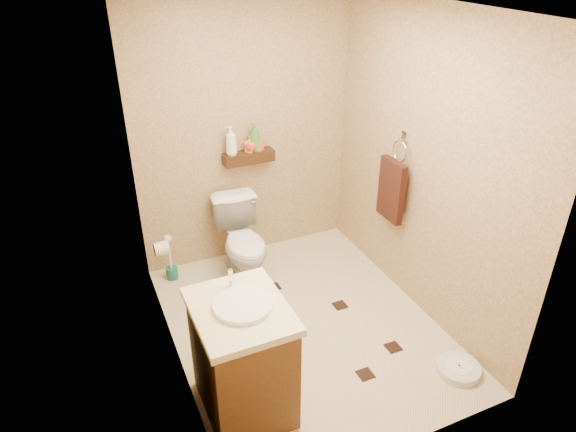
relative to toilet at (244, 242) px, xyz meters
name	(u,v)px	position (x,y,z in m)	size (l,w,h in m)	color
ground	(303,325)	(0.20, -0.83, -0.36)	(2.50, 2.50, 0.00)	beige
wall_back	(245,135)	(0.20, 0.42, 0.84)	(2.00, 0.04, 2.40)	tan
wall_front	(414,293)	(0.20, -2.08, 0.84)	(2.00, 0.04, 2.40)	tan
wall_left	(162,221)	(-0.80, -0.83, 0.84)	(0.04, 2.50, 2.40)	tan
wall_right	(423,168)	(1.20, -0.83, 0.84)	(0.04, 2.50, 2.40)	tan
ceiling	(309,7)	(0.20, -0.83, 2.04)	(2.00, 2.50, 0.02)	white
wall_shelf	(249,157)	(0.20, 0.34, 0.66)	(0.46, 0.14, 0.10)	#3D2610
floor_accents	(308,326)	(0.23, -0.86, -0.36)	(1.23, 1.34, 0.01)	black
toilet	(244,242)	(0.00, 0.00, 0.00)	(0.41, 0.71, 0.73)	white
vanity	(243,357)	(-0.50, -1.39, 0.06)	(0.56, 0.68, 0.96)	brown
bathroom_scale	(459,369)	(1.00, -1.74, -0.33)	(0.36, 0.36, 0.06)	silver
toilet_brush	(171,263)	(-0.62, 0.24, -0.20)	(0.11, 0.11, 0.46)	#175E52
towel_ring	(392,187)	(1.11, -0.58, 0.58)	(0.12, 0.30, 0.76)	silver
toilet_paper	(161,248)	(-0.74, -0.18, 0.24)	(0.12, 0.11, 0.12)	silver
bottle_a	(231,141)	(0.04, 0.34, 0.84)	(0.10, 0.10, 0.26)	white
bottle_b	(250,144)	(0.21, 0.34, 0.78)	(0.07, 0.07, 0.15)	#FFA535
bottle_c	(251,144)	(0.23, 0.34, 0.78)	(0.11, 0.11, 0.15)	#C13A16
bottle_d	(255,137)	(0.26, 0.34, 0.83)	(0.10, 0.10, 0.25)	#37862C
bottle_e	(258,141)	(0.29, 0.34, 0.79)	(0.08, 0.08, 0.17)	#C76942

